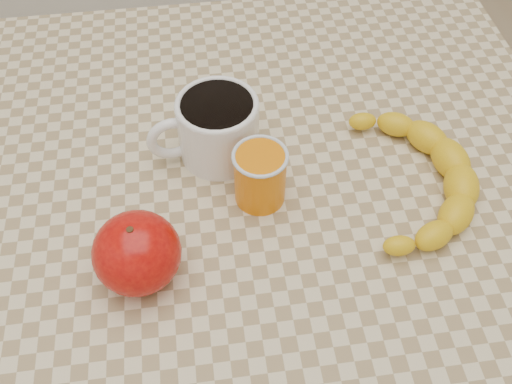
{
  "coord_description": "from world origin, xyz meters",
  "views": [
    {
      "loc": [
        -0.05,
        -0.39,
        1.26
      ],
      "look_at": [
        0.0,
        0.0,
        0.77
      ],
      "focal_mm": 40.0,
      "sensor_mm": 36.0,
      "label": 1
    }
  ],
  "objects": [
    {
      "name": "table",
      "position": [
        0.0,
        0.0,
        0.66
      ],
      "size": [
        0.8,
        0.8,
        0.75
      ],
      "color": "beige",
      "rests_on": "ground"
    },
    {
      "name": "coffee_mug",
      "position": [
        -0.04,
        0.08,
        0.79
      ],
      "size": [
        0.14,
        0.11,
        0.08
      ],
      "color": "white",
      "rests_on": "table"
    },
    {
      "name": "orange_juice_glass",
      "position": [
        0.01,
        0.01,
        0.79
      ],
      "size": [
        0.06,
        0.06,
        0.07
      ],
      "color": "orange",
      "rests_on": "table"
    },
    {
      "name": "apple",
      "position": [
        -0.13,
        -0.07,
        0.79
      ],
      "size": [
        0.09,
        0.09,
        0.08
      ],
      "color": "#8D0405",
      "rests_on": "table"
    },
    {
      "name": "banana",
      "position": [
        0.18,
        -0.0,
        0.77
      ],
      "size": [
        0.27,
        0.32,
        0.04
      ],
      "primitive_type": null,
      "rotation": [
        0.0,
        0.0,
        -0.22
      ],
      "color": "yellow",
      "rests_on": "table"
    }
  ]
}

